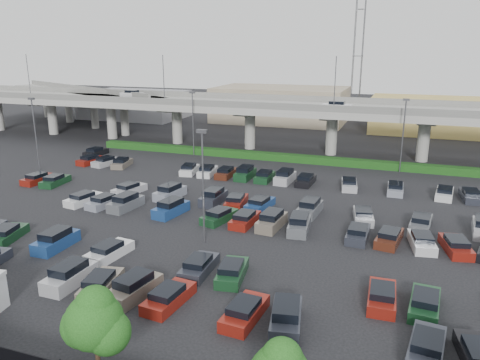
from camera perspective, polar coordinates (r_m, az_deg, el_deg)
The scene contains 9 objects.
ground at distance 49.69m, azimuth -0.63°, elevation -4.13°, with size 280.00×280.00×0.00m, color black.
overpass at distance 78.20m, azimuth 7.45°, elevation 8.38°, with size 150.00×13.00×15.80m.
on_ramp at distance 110.94m, azimuth -18.76°, elevation 9.81°, with size 50.93×30.13×8.80m.
hedge at distance 72.56m, azimuth 6.22°, elevation 2.68°, with size 66.00×1.60×1.10m, color #133F12.
tree_row at distance 26.83m, azimuth -19.86°, elevation -15.32°, with size 65.07×3.66×5.94m.
parked_cars at distance 45.64m, azimuth -1.45°, elevation -5.17°, with size 62.96×41.59×1.67m.
light_poles at distance 51.24m, azimuth -4.21°, elevation 3.71°, with size 66.90×48.38×10.30m.
distant_buildings at distance 106.51m, azimuth 17.59°, elevation 8.00°, with size 138.00×24.00×9.00m.
comm_tower at distance 118.43m, azimuth 14.19°, elevation 14.74°, with size 2.40×2.40×30.00m.
Camera 1 is at (16.19, -43.80, 16.99)m, focal length 35.00 mm.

